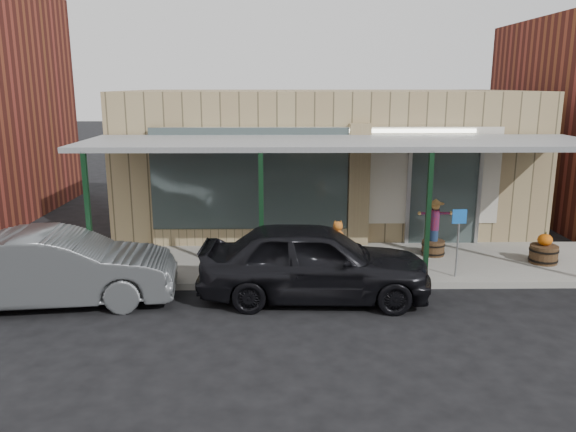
{
  "coord_description": "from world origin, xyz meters",
  "views": [
    {
      "loc": [
        -1.4,
        -9.58,
        4.39
      ],
      "look_at": [
        -1.22,
        2.6,
        1.52
      ],
      "focal_mm": 35.0,
      "sensor_mm": 36.0,
      "label": 1
    }
  ],
  "objects_px": {
    "barrel_scarecrow": "(434,236)",
    "parked_sedan": "(314,261)",
    "handicap_sign": "(458,234)",
    "car_grey": "(59,268)",
    "barrel_pumpkin": "(544,252)"
  },
  "relations": [
    {
      "from": "barrel_scarecrow",
      "to": "car_grey",
      "type": "relative_size",
      "value": 0.32
    },
    {
      "from": "barrel_scarecrow",
      "to": "handicap_sign",
      "type": "height_order",
      "value": "handicap_sign"
    },
    {
      "from": "handicap_sign",
      "to": "car_grey",
      "type": "height_order",
      "value": "handicap_sign"
    },
    {
      "from": "barrel_scarecrow",
      "to": "car_grey",
      "type": "distance_m",
      "value": 8.82
    },
    {
      "from": "barrel_scarecrow",
      "to": "parked_sedan",
      "type": "distance_m",
      "value": 4.08
    },
    {
      "from": "barrel_scarecrow",
      "to": "barrel_pumpkin",
      "type": "relative_size",
      "value": 1.7
    },
    {
      "from": "barrel_scarecrow",
      "to": "parked_sedan",
      "type": "xyz_separation_m",
      "value": [
        -3.18,
        -2.55,
        0.17
      ]
    },
    {
      "from": "barrel_pumpkin",
      "to": "barrel_scarecrow",
      "type": "bearing_deg",
      "value": 164.78
    },
    {
      "from": "barrel_scarecrow",
      "to": "barrel_pumpkin",
      "type": "bearing_deg",
      "value": 1.71
    },
    {
      "from": "parked_sedan",
      "to": "car_grey",
      "type": "xyz_separation_m",
      "value": [
        -5.2,
        -0.21,
        -0.05
      ]
    },
    {
      "from": "handicap_sign",
      "to": "barrel_pumpkin",
      "type": "bearing_deg",
      "value": 18.42
    },
    {
      "from": "barrel_pumpkin",
      "to": "handicap_sign",
      "type": "xyz_separation_m",
      "value": [
        -2.44,
        -0.96,
        0.73
      ]
    },
    {
      "from": "parked_sedan",
      "to": "car_grey",
      "type": "height_order",
      "value": "parked_sedan"
    },
    {
      "from": "barrel_scarecrow",
      "to": "barrel_pumpkin",
      "type": "height_order",
      "value": "barrel_scarecrow"
    },
    {
      "from": "parked_sedan",
      "to": "car_grey",
      "type": "relative_size",
      "value": 1.05
    }
  ]
}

